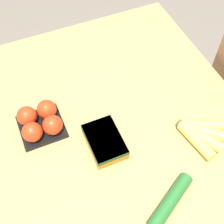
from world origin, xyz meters
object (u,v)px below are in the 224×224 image
at_px(banana_bunch, 200,133).
at_px(tomato_pack, 40,121).
at_px(carrot_bag, 105,141).
at_px(cucumber_near, 170,201).

distance_m(banana_bunch, tomato_pack, 0.55).
distance_m(banana_bunch, carrot_bag, 0.33).
relative_size(tomato_pack, carrot_bag, 0.95).
bearing_deg(cucumber_near, banana_bunch, 128.76).
xyz_separation_m(banana_bunch, tomato_pack, (-0.25, -0.49, 0.02)).
relative_size(banana_bunch, tomato_pack, 1.13).
height_order(banana_bunch, carrot_bag, carrot_bag).
relative_size(banana_bunch, carrot_bag, 1.07).
relative_size(banana_bunch, cucumber_near, 0.90).
bearing_deg(tomato_pack, carrot_bag, 49.51).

